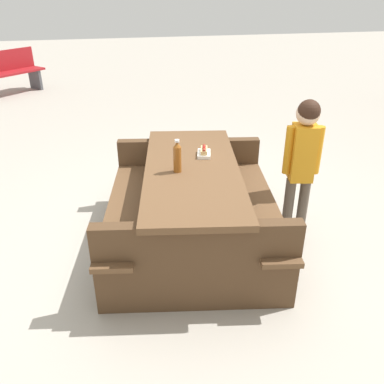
# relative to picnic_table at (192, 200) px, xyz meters

# --- Properties ---
(ground_plane) EXTENTS (30.00, 30.00, 0.00)m
(ground_plane) POSITION_rel_picnic_table_xyz_m (0.00, 0.00, -0.44)
(ground_plane) COLOR #ADA599
(ground_plane) RESTS_ON ground
(picnic_table) EXTENTS (2.01, 1.68, 0.75)m
(picnic_table) POSITION_rel_picnic_table_xyz_m (0.00, 0.00, 0.00)
(picnic_table) COLOR brown
(picnic_table) RESTS_ON ground
(soda_bottle) EXTENTS (0.06, 0.06, 0.27)m
(soda_bottle) POSITION_rel_picnic_table_xyz_m (-0.05, 0.13, 0.43)
(soda_bottle) COLOR brown
(soda_bottle) RESTS_ON picnic_table
(hotdog_tray) EXTENTS (0.20, 0.15, 0.08)m
(hotdog_tray) POSITION_rel_picnic_table_xyz_m (0.22, -0.15, 0.34)
(hotdog_tray) COLOR white
(hotdog_tray) RESTS_ON picnic_table
(child_in_coat) EXTENTS (0.21, 0.31, 1.27)m
(child_in_coat) POSITION_rel_picnic_table_xyz_m (-0.05, -0.93, 0.37)
(child_in_coat) COLOR brown
(child_in_coat) RESTS_ON ground
(park_bench_mid) EXTENTS (1.33, 1.36, 0.85)m
(park_bench_mid) POSITION_rel_picnic_table_xyz_m (6.07, 2.56, 0.00)
(park_bench_mid) COLOR maroon
(park_bench_mid) RESTS_ON ground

